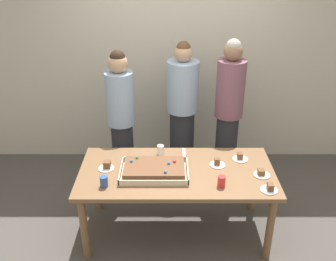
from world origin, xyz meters
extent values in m
plane|color=#4C4742|center=(0.00, 0.00, 0.00)|extent=(12.00, 12.00, 0.00)
cube|color=beige|center=(0.00, 1.60, 1.50)|extent=(8.00, 0.12, 3.00)
cube|color=brown|center=(0.00, 0.00, 0.70)|extent=(1.84, 0.88, 0.04)
cylinder|color=brown|center=(-0.84, -0.36, 0.34)|extent=(0.07, 0.07, 0.68)
cylinder|color=brown|center=(0.84, -0.36, 0.34)|extent=(0.07, 0.07, 0.68)
cylinder|color=brown|center=(-0.84, 0.36, 0.34)|extent=(0.07, 0.07, 0.68)
cylinder|color=brown|center=(0.84, 0.36, 0.34)|extent=(0.07, 0.07, 0.68)
cube|color=beige|center=(-0.21, -0.05, 0.73)|extent=(0.63, 0.41, 0.01)
cube|color=beige|center=(-0.21, -0.25, 0.76)|extent=(0.63, 0.01, 0.05)
cube|color=beige|center=(-0.21, 0.16, 0.76)|extent=(0.63, 0.01, 0.05)
cube|color=beige|center=(-0.52, -0.05, 0.76)|extent=(0.01, 0.41, 0.05)
cube|color=beige|center=(0.10, -0.05, 0.76)|extent=(0.01, 0.41, 0.05)
cube|color=brown|center=(-0.21, -0.05, 0.77)|extent=(0.56, 0.34, 0.08)
sphere|color=#2D84E0|center=(-0.11, -0.17, 0.82)|extent=(0.03, 0.03, 0.03)
sphere|color=#2D84E0|center=(-0.43, 0.02, 0.82)|extent=(0.03, 0.03, 0.03)
sphere|color=red|center=(-0.02, 0.01, 0.82)|extent=(0.03, 0.03, 0.03)
sphere|color=green|center=(-0.38, 0.08, 0.82)|extent=(0.03, 0.03, 0.03)
sphere|color=#2D84E0|center=(-0.07, -0.02, 0.82)|extent=(0.03, 0.03, 0.03)
cylinder|color=white|center=(0.40, 0.10, 0.73)|extent=(0.15, 0.15, 0.01)
cube|color=brown|center=(0.39, 0.10, 0.76)|extent=(0.05, 0.05, 0.06)
cylinder|color=white|center=(-0.67, 0.03, 0.73)|extent=(0.15, 0.15, 0.01)
cube|color=brown|center=(-0.66, 0.04, 0.76)|extent=(0.07, 0.07, 0.07)
cylinder|color=white|center=(0.63, 0.20, 0.73)|extent=(0.15, 0.15, 0.01)
cube|color=brown|center=(0.63, 0.21, 0.76)|extent=(0.05, 0.06, 0.06)
cylinder|color=white|center=(0.78, -0.08, 0.73)|extent=(0.15, 0.15, 0.01)
cube|color=brown|center=(0.78, -0.08, 0.76)|extent=(0.06, 0.06, 0.05)
cylinder|color=white|center=(0.80, -0.31, 0.73)|extent=(0.15, 0.15, 0.01)
cube|color=brown|center=(0.80, -0.32, 0.76)|extent=(0.05, 0.07, 0.06)
cylinder|color=white|center=(-0.16, 0.31, 0.77)|extent=(0.07, 0.07, 0.10)
cylinder|color=red|center=(0.39, -0.25, 0.77)|extent=(0.07, 0.07, 0.10)
cylinder|color=#2D5199|center=(-0.65, -0.25, 0.77)|extent=(0.07, 0.07, 0.10)
cube|color=silver|center=(0.08, 0.32, 0.72)|extent=(0.03, 0.20, 0.01)
cylinder|color=#28282D|center=(-0.61, 0.86, 0.40)|extent=(0.25, 0.25, 0.81)
cylinder|color=#93ADCC|center=(-0.61, 0.86, 1.11)|extent=(0.31, 0.31, 0.60)
sphere|color=tan|center=(-0.61, 0.86, 1.50)|extent=(0.21, 0.21, 0.21)
sphere|color=black|center=(-0.61, 0.86, 1.56)|extent=(0.17, 0.17, 0.17)
cylinder|color=#28282D|center=(0.60, 0.89, 0.44)|extent=(0.25, 0.25, 0.89)
cylinder|color=#7A4C5B|center=(0.60, 0.89, 1.21)|extent=(0.31, 0.31, 0.64)
sphere|color=#8C664C|center=(0.60, 0.89, 1.62)|extent=(0.20, 0.20, 0.20)
sphere|color=#B2A899|center=(0.60, 0.89, 1.68)|extent=(0.16, 0.16, 0.16)
cylinder|color=#28282D|center=(0.09, 1.03, 0.45)|extent=(0.29, 0.29, 0.89)
cylinder|color=#93ADCC|center=(0.09, 1.03, 1.18)|extent=(0.36, 0.36, 0.59)
sphere|color=tan|center=(0.09, 1.03, 1.57)|extent=(0.20, 0.20, 0.20)
sphere|color=brown|center=(0.09, 1.03, 1.62)|extent=(0.16, 0.16, 0.16)
camera|label=1|loc=(-0.08, -3.03, 2.67)|focal=40.66mm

